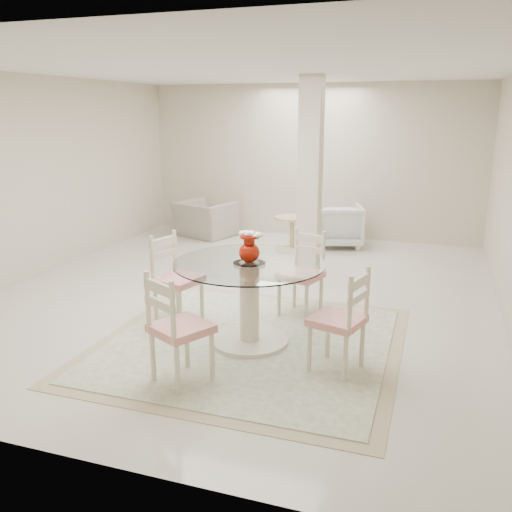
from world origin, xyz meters
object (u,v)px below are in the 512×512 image
(dining_chair_west, at_px, (173,272))
(armchair_white, at_px, (338,225))
(column, at_px, (310,176))
(dining_chair_east, at_px, (345,313))
(dining_chair_north, at_px, (304,267))
(dining_table, at_px, (249,303))
(recliner_taupe, at_px, (205,219))
(dining_chair_south, at_px, (174,321))
(red_vase, at_px, (249,248))
(side_table, at_px, (292,235))

(dining_chair_west, bearing_deg, armchair_white, 0.53)
(column, distance_m, dining_chair_east, 3.27)
(dining_chair_north, height_order, dining_chair_west, dining_chair_west)
(dining_chair_east, xyz_separation_m, dining_chair_west, (-1.95, 0.61, 0.01))
(dining_table, relative_size, armchair_white, 1.86)
(column, height_order, dining_table, column)
(dining_table, bearing_deg, recliner_taupe, 118.91)
(dining_chair_west, relative_size, recliner_taupe, 1.09)
(dining_table, xyz_separation_m, recliner_taupe, (-2.34, 4.24, -0.11))
(dining_chair_south, bearing_deg, column, -66.08)
(dining_chair_north, bearing_deg, dining_table, -92.06)
(dining_chair_west, distance_m, armchair_white, 4.11)
(dining_table, xyz_separation_m, dining_chair_south, (-0.32, -0.97, 0.14))
(dining_table, distance_m, dining_chair_west, 1.03)
(red_vase, height_order, dining_chair_north, red_vase)
(dining_chair_east, bearing_deg, side_table, -142.86)
(dining_chair_east, xyz_separation_m, recliner_taupe, (-3.31, 4.54, -0.23))
(column, height_order, dining_chair_north, column)
(dining_chair_north, height_order, armchair_white, dining_chair_north)
(armchair_white, bearing_deg, side_table, 26.30)
(dining_chair_east, distance_m, dining_chair_south, 1.45)
(dining_table, bearing_deg, column, 91.05)
(column, xyz_separation_m, armchair_white, (0.15, 1.56, -0.99))
(dining_chair_west, xyz_separation_m, side_table, (0.43, 3.35, -0.30))
(column, distance_m, armchair_white, 1.86)
(column, height_order, dining_chair_west, column)
(column, distance_m, recliner_taupe, 2.94)
(dining_table, xyz_separation_m, dining_chair_east, (0.97, -0.30, 0.12))
(red_vase, xyz_separation_m, dining_chair_east, (0.97, -0.31, -0.43))
(dining_chair_west, bearing_deg, column, -5.31)
(armchair_white, height_order, side_table, armchair_white)
(dining_table, xyz_separation_m, armchair_white, (0.11, 4.26, -0.07))
(dining_chair_east, relative_size, dining_chair_north, 1.00)
(armchair_white, bearing_deg, dining_chair_west, 57.69)
(dining_chair_west, distance_m, dining_chair_south, 1.43)
(dining_table, xyz_separation_m, side_table, (-0.54, 3.65, -0.16))
(recliner_taupe, bearing_deg, column, 164.76)
(side_table, bearing_deg, column, -62.61)
(dining_chair_east, xyz_separation_m, dining_chair_south, (-1.29, -0.67, 0.02))
(column, height_order, recliner_taupe, column)
(dining_table, height_order, red_vase, red_vase)
(dining_chair_north, xyz_separation_m, side_table, (-0.84, 2.68, -0.29))
(dining_chair_south, bearing_deg, dining_chair_north, -79.59)
(column, relative_size, dining_table, 1.86)
(dining_chair_east, distance_m, recliner_taupe, 5.62)
(dining_chair_east, relative_size, dining_chair_west, 0.98)
(dining_chair_south, bearing_deg, red_vase, -79.99)
(recliner_taupe, bearing_deg, armchair_white, -160.78)
(column, height_order, dining_chair_south, column)
(dining_chair_east, bearing_deg, dining_table, -91.11)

